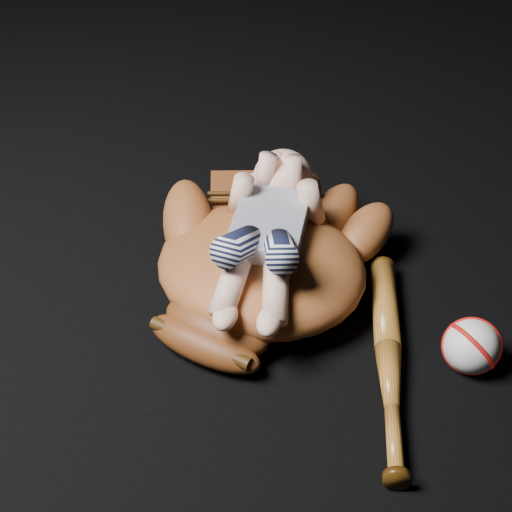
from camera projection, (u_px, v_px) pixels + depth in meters
The scene contains 4 objects.
baseball_glove at pixel (261, 259), 1.27m from camera, with size 0.43×0.49×0.15m, color brown, non-canonical shape.
newborn_baby at pixel (266, 231), 1.22m from camera, with size 0.18×0.40×0.16m, color beige, non-canonical shape.
baseball_bat at pixel (389, 360), 1.17m from camera, with size 0.04×0.44×0.04m, color #9A5C1D, non-canonical shape.
baseball at pixel (472, 346), 1.16m from camera, with size 0.08×0.08×0.08m, color silver.
Camera 1 is at (0.28, -0.94, 0.87)m, focal length 55.00 mm.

